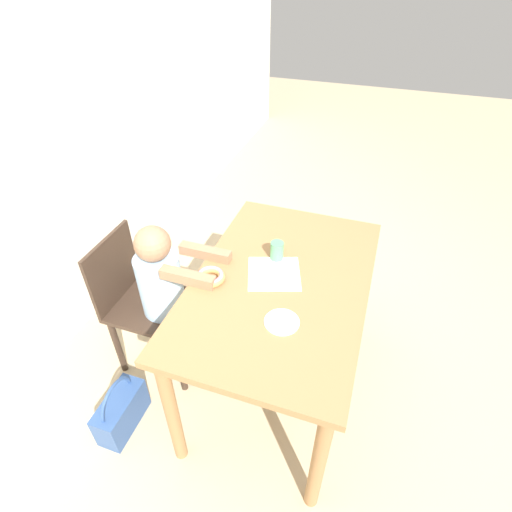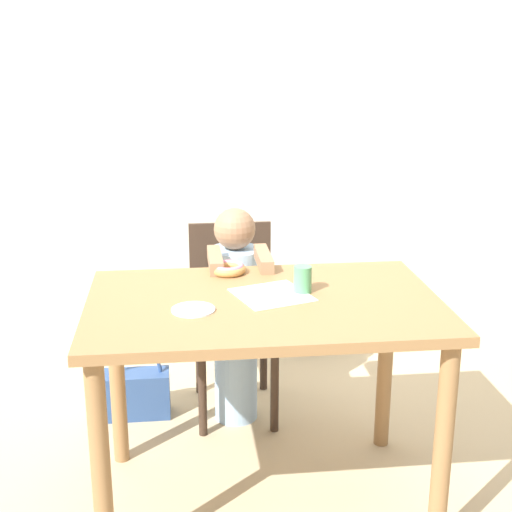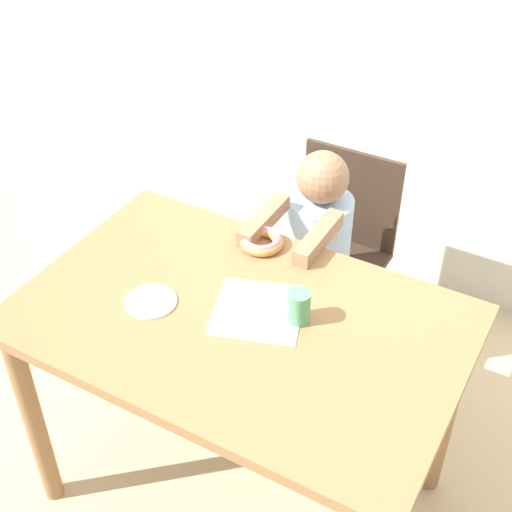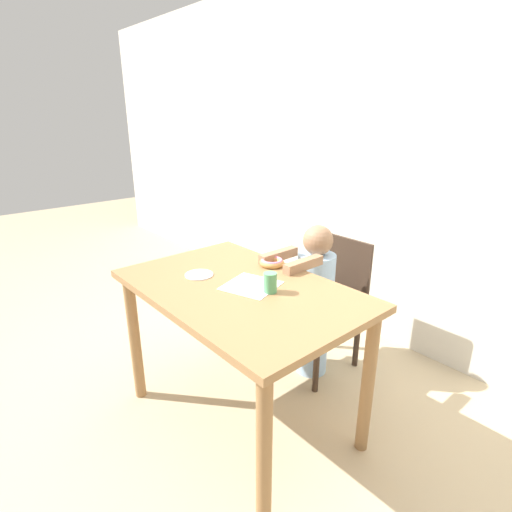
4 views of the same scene
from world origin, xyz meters
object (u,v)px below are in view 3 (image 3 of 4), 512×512
at_px(child_figure, 316,269).
at_px(donut, 262,241).
at_px(cup, 299,307).
at_px(handbag, 222,298).
at_px(chair, 330,263).

distance_m(child_figure, donut, 0.43).
bearing_deg(cup, child_figure, 109.43).
relative_size(child_figure, handbag, 2.92).
xyz_separation_m(chair, cup, (0.19, -0.66, 0.39)).
height_order(child_figure, cup, child_figure).
relative_size(chair, cup, 8.79).
bearing_deg(chair, handbag, -172.36).
distance_m(child_figure, handbag, 0.58).
bearing_deg(child_figure, chair, 90.00).
height_order(donut, handbag, donut).
bearing_deg(chair, cup, -74.06).
xyz_separation_m(chair, donut, (-0.05, -0.43, 0.36)).
distance_m(chair, child_figure, 0.14).
distance_m(donut, handbag, 0.86).
bearing_deg(chair, child_figure, -90.00).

